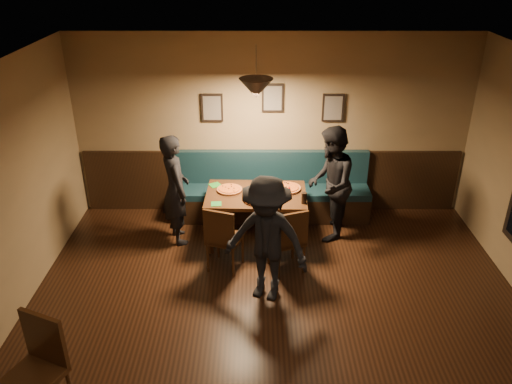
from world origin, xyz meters
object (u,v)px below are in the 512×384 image
at_px(diner_right, 330,184).
at_px(dining_table, 256,217).
at_px(diner_left, 175,190).
at_px(booth_bench, 272,188).
at_px(chair_near_right, 287,238).
at_px(cafe_chair_far, 32,376).
at_px(soda_glass, 304,198).
at_px(diner_front, 266,240).
at_px(chair_near_left, 225,237).
at_px(tabasco_bottle, 289,190).

bearing_deg(diner_right, dining_table, -72.58).
bearing_deg(diner_right, diner_left, -76.63).
distance_m(booth_bench, diner_right, 1.04).
height_order(booth_bench, diner_left, diner_left).
relative_size(chair_near_right, cafe_chair_far, 0.90).
bearing_deg(cafe_chair_far, soda_glass, -109.18).
bearing_deg(cafe_chair_far, diner_front, -115.52).
bearing_deg(diner_front, chair_near_left, 152.71).
relative_size(diner_left, diner_front, 1.01).
bearing_deg(dining_table, cafe_chair_far, -120.67).
relative_size(booth_bench, diner_left, 1.86).
height_order(booth_bench, cafe_chair_far, cafe_chair_far).
bearing_deg(diner_right, diner_front, -22.69).
distance_m(diner_left, soda_glass, 1.80).
distance_m(booth_bench, diner_front, 2.02).
xyz_separation_m(diner_front, soda_glass, (0.53, 1.02, 0.03)).
bearing_deg(chair_near_left, diner_left, 154.67).
xyz_separation_m(chair_near_left, cafe_chair_far, (-1.56, -2.42, 0.05)).
height_order(dining_table, chair_near_left, chair_near_left).
bearing_deg(chair_near_right, diner_right, 32.48).
bearing_deg(tabasco_bottle, booth_bench, 107.11).
height_order(chair_near_left, soda_glass, chair_near_left).
relative_size(diner_right, diner_front, 1.05).
bearing_deg(diner_front, diner_left, 155.46).
distance_m(diner_right, tabasco_bottle, 0.61).
xyz_separation_m(diner_left, soda_glass, (1.78, -0.30, 0.02)).
height_order(chair_near_right, diner_left, diner_left).
height_order(booth_bench, chair_near_right, booth_bench).
relative_size(diner_right, tabasco_bottle, 13.79).
bearing_deg(soda_glass, dining_table, 156.39).
height_order(dining_table, diner_left, diner_left).
height_order(diner_left, soda_glass, diner_left).
height_order(dining_table, cafe_chair_far, cafe_chair_far).
relative_size(dining_table, cafe_chair_far, 1.35).
xyz_separation_m(chair_near_right, tabasco_bottle, (0.07, 0.70, 0.35)).
relative_size(chair_near_left, diner_front, 0.59).
xyz_separation_m(chair_near_left, soda_glass, (1.05, 0.41, 0.36)).
distance_m(chair_near_left, diner_left, 1.07).
relative_size(soda_glass, cafe_chair_far, 0.15).
xyz_separation_m(chair_near_left, chair_near_right, (0.80, -0.03, -0.00)).
bearing_deg(soda_glass, chair_near_right, -119.84).
bearing_deg(diner_left, soda_glass, -122.02).
bearing_deg(diner_right, cafe_chair_far, -32.64).
relative_size(booth_bench, soda_glass, 19.34).
xyz_separation_m(booth_bench, soda_glass, (0.40, -0.98, 0.33)).
bearing_deg(cafe_chair_far, dining_table, -98.70).
bearing_deg(tabasco_bottle, diner_front, -104.86).
relative_size(soda_glass, tabasco_bottle, 1.28).
bearing_deg(diner_left, chair_near_left, -156.75).
xyz_separation_m(chair_near_right, diner_front, (-0.28, -0.58, 0.34)).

